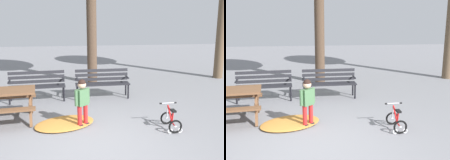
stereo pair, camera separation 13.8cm
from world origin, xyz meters
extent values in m
plane|color=gray|center=(0.00, 0.00, 0.00)|extent=(36.00, 36.00, 0.00)
cube|color=brown|center=(-1.27, 1.35, 0.36)|extent=(0.12, 0.57, 0.76)
cube|color=brown|center=(-1.32, 1.85, 0.36)|extent=(0.12, 0.57, 0.76)
cube|color=brown|center=(-1.29, 1.60, 0.42)|extent=(0.20, 1.10, 0.04)
cube|color=#232328|center=(-1.33, 3.27, 0.44)|extent=(1.60, 0.19, 0.03)
cube|color=#232328|center=(-1.32, 3.15, 0.44)|extent=(1.60, 0.19, 0.03)
cube|color=#232328|center=(-1.31, 3.03, 0.44)|extent=(1.60, 0.19, 0.03)
cube|color=#232328|center=(-1.30, 2.91, 0.44)|extent=(1.60, 0.19, 0.03)
cube|color=#232328|center=(-1.33, 3.31, 0.54)|extent=(1.60, 0.16, 0.09)
cube|color=#232328|center=(-1.33, 3.31, 0.67)|extent=(1.60, 0.16, 0.09)
cube|color=#232328|center=(-1.33, 3.31, 0.81)|extent=(1.60, 0.16, 0.09)
cylinder|color=black|center=(-0.55, 2.98, 0.22)|extent=(0.05, 0.05, 0.44)
cylinder|color=black|center=(-0.58, 3.34, 0.22)|extent=(0.05, 0.05, 0.44)
cube|color=black|center=(-0.57, 3.16, 0.62)|extent=(0.07, 0.40, 0.03)
cylinder|color=black|center=(-2.05, 2.87, 0.22)|extent=(0.05, 0.05, 0.44)
cylinder|color=black|center=(-2.07, 3.23, 0.22)|extent=(0.05, 0.05, 0.44)
cube|color=black|center=(-2.06, 3.05, 0.62)|extent=(0.07, 0.40, 0.03)
cube|color=#232328|center=(0.58, 3.34, 0.44)|extent=(1.60, 0.10, 0.03)
cube|color=#232328|center=(0.59, 3.22, 0.44)|extent=(1.60, 0.10, 0.03)
cube|color=#232328|center=(0.59, 3.10, 0.44)|extent=(1.60, 0.10, 0.03)
cube|color=#232328|center=(0.59, 2.98, 0.44)|extent=(1.60, 0.10, 0.03)
cube|color=#232328|center=(0.58, 3.38, 0.54)|extent=(1.60, 0.07, 0.09)
cube|color=#232328|center=(0.58, 3.38, 0.67)|extent=(1.60, 0.07, 0.09)
cube|color=#232328|center=(0.58, 3.38, 0.81)|extent=(1.60, 0.07, 0.09)
cylinder|color=black|center=(1.34, 3.01, 0.22)|extent=(0.05, 0.05, 0.44)
cylinder|color=black|center=(1.33, 3.37, 0.22)|extent=(0.05, 0.05, 0.44)
cube|color=black|center=(1.34, 3.19, 0.62)|extent=(0.05, 0.40, 0.03)
cylinder|color=black|center=(-0.16, 2.99, 0.22)|extent=(0.05, 0.05, 0.44)
cylinder|color=black|center=(-0.17, 3.35, 0.22)|extent=(0.05, 0.05, 0.44)
cube|color=black|center=(-0.16, 3.17, 0.62)|extent=(0.05, 0.40, 0.03)
cylinder|color=red|center=(-0.03, 1.07, 0.25)|extent=(0.10, 0.10, 0.49)
cube|color=black|center=(-0.03, 1.07, 0.03)|extent=(0.17, 0.18, 0.06)
cylinder|color=red|center=(-0.16, 0.97, 0.25)|extent=(0.10, 0.10, 0.49)
cube|color=black|center=(-0.16, 0.97, 0.03)|extent=(0.17, 0.18, 0.06)
cube|color=#477047|center=(-0.09, 1.02, 0.68)|extent=(0.30, 0.28, 0.37)
sphere|color=#E0B28E|center=(-0.09, 1.02, 0.97)|extent=(0.18, 0.18, 0.18)
sphere|color=black|center=(-0.09, 1.02, 0.99)|extent=(0.17, 0.17, 0.17)
cylinder|color=#477047|center=(0.04, 1.12, 0.69)|extent=(0.07, 0.07, 0.34)
cylinder|color=#477047|center=(-0.23, 0.91, 0.69)|extent=(0.07, 0.07, 0.34)
torus|color=black|center=(1.81, 0.86, 0.15)|extent=(0.30, 0.05, 0.30)
cylinder|color=silver|center=(1.81, 0.86, 0.15)|extent=(0.05, 0.04, 0.04)
torus|color=black|center=(1.82, 0.34, 0.15)|extent=(0.30, 0.05, 0.30)
cylinder|color=silver|center=(1.82, 0.34, 0.15)|extent=(0.05, 0.04, 0.04)
torus|color=white|center=(1.71, 0.34, 0.05)|extent=(0.11, 0.03, 0.11)
torus|color=white|center=(1.93, 0.35, 0.05)|extent=(0.11, 0.03, 0.11)
cylinder|color=red|center=(1.81, 0.68, 0.32)|extent=(0.04, 0.31, 0.32)
cylinder|color=red|center=(1.82, 0.52, 0.30)|extent=(0.04, 0.08, 0.27)
cylinder|color=red|center=(1.82, 0.44, 0.16)|extent=(0.03, 0.20, 0.05)
cylinder|color=silver|center=(1.81, 0.84, 0.31)|extent=(0.03, 0.07, 0.32)
cylinder|color=red|center=(1.81, 0.66, 0.42)|extent=(0.04, 0.32, 0.05)
cube|color=black|center=(1.82, 0.50, 0.45)|extent=(0.09, 0.17, 0.04)
cylinder|color=silver|center=(1.81, 0.82, 0.52)|extent=(0.34, 0.03, 0.02)
cylinder|color=black|center=(1.64, 0.82, 0.52)|extent=(0.05, 0.04, 0.04)
cylinder|color=black|center=(1.98, 0.83, 0.52)|extent=(0.05, 0.04, 0.04)
ellipsoid|color=#C68438|center=(-0.50, 1.16, 0.04)|extent=(1.66, 1.44, 0.07)
cylinder|color=brown|center=(0.43, 5.14, 1.73)|extent=(0.35, 0.35, 3.46)
cylinder|color=brown|center=(5.44, 5.36, 2.11)|extent=(0.36, 0.36, 4.22)
camera|label=1|loc=(-0.29, -5.05, 2.46)|focal=45.79mm
camera|label=2|loc=(-0.16, -5.07, 2.46)|focal=45.79mm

